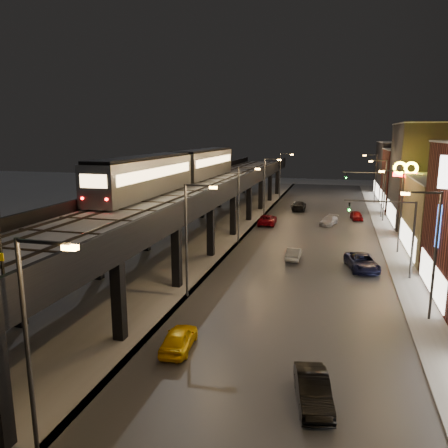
# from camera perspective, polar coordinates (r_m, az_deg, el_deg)

# --- Properties ---
(ground) EXTENTS (220.00, 220.00, 0.00)m
(ground) POSITION_cam_1_polar(r_m,az_deg,el_deg) (24.33, -14.11, -20.11)
(ground) COLOR silver
(road_surface) EXTENTS (17.00, 120.00, 0.06)m
(road_surface) POSITION_cam_1_polar(r_m,az_deg,el_deg) (54.49, 11.25, -1.96)
(road_surface) COLOR #46474D
(road_surface) RESTS_ON ground
(sidewalk_right) EXTENTS (4.00, 120.00, 0.14)m
(sidewalk_right) POSITION_cam_1_polar(r_m,az_deg,el_deg) (54.85, 21.74, -2.45)
(sidewalk_right) COLOR #9FA1A8
(sidewalk_right) RESTS_ON ground
(under_viaduct_pavement) EXTENTS (11.00, 120.00, 0.06)m
(under_viaduct_pavement) POSITION_cam_1_polar(r_m,az_deg,el_deg) (56.85, -2.44, -1.17)
(under_viaduct_pavement) COLOR #9FA1A8
(under_viaduct_pavement) RESTS_ON ground
(elevated_viaduct) EXTENTS (9.00, 100.00, 6.30)m
(elevated_viaduct) POSITION_cam_1_polar(r_m,az_deg,el_deg) (52.89, -3.51, 4.00)
(elevated_viaduct) COLOR black
(elevated_viaduct) RESTS_ON ground
(viaduct_trackbed) EXTENTS (8.40, 100.00, 0.32)m
(viaduct_trackbed) POSITION_cam_1_polar(r_m,az_deg,el_deg) (52.92, -3.49, 4.84)
(viaduct_trackbed) COLOR #B2B7C1
(viaduct_trackbed) RESTS_ON elevated_viaduct
(viaduct_parapet_streetside) EXTENTS (0.30, 100.00, 1.10)m
(viaduct_parapet_streetside) POSITION_cam_1_polar(r_m,az_deg,el_deg) (51.70, 1.13, 5.22)
(viaduct_parapet_streetside) COLOR black
(viaduct_parapet_streetside) RESTS_ON elevated_viaduct
(viaduct_parapet_far) EXTENTS (0.30, 100.00, 1.10)m
(viaduct_parapet_far) POSITION_cam_1_polar(r_m,az_deg,el_deg) (54.40, -7.85, 5.43)
(viaduct_parapet_far) COLOR black
(viaduct_parapet_far) RESTS_ON elevated_viaduct
(building_d) EXTENTS (12.20, 13.20, 14.16)m
(building_d) POSITION_cam_1_polar(r_m,az_deg,el_deg) (67.51, 26.42, 5.72)
(building_d) COLOR #2C2C31
(building_d) RESTS_ON ground
(building_e) EXTENTS (12.20, 12.20, 10.16)m
(building_e) POSITION_cam_1_polar(r_m,az_deg,el_deg) (81.40, 24.39, 5.30)
(building_e) COLOR #511F1A
(building_e) RESTS_ON ground
(building_f) EXTENTS (12.20, 16.20, 11.16)m
(building_f) POSITION_cam_1_polar(r_m,az_deg,el_deg) (95.14, 23.07, 6.49)
(building_f) COLOR black
(building_f) RESTS_ON ground
(streetlight_left_0) EXTENTS (2.57, 0.28, 9.00)m
(streetlight_left_0) POSITION_cam_1_polar(r_m,az_deg,el_deg) (18.48, -23.79, -13.12)
(streetlight_left_0) COLOR #38383A
(streetlight_left_0) RESTS_ON ground
(streetlight_left_1) EXTENTS (2.57, 0.28, 9.00)m
(streetlight_left_1) POSITION_cam_1_polar(r_m,az_deg,el_deg) (33.62, -4.54, -1.14)
(streetlight_left_1) COLOR #38383A
(streetlight_left_1) RESTS_ON ground
(streetlight_right_1) EXTENTS (2.56, 0.28, 9.00)m
(streetlight_right_1) POSITION_cam_1_polar(r_m,az_deg,el_deg) (32.40, 25.48, -2.75)
(streetlight_right_1) COLOR #38383A
(streetlight_right_1) RESTS_ON ground
(streetlight_left_2) EXTENTS (2.57, 0.28, 9.00)m
(streetlight_left_2) POSITION_cam_1_polar(r_m,az_deg,el_deg) (50.67, 2.20, 3.24)
(streetlight_left_2) COLOR #38383A
(streetlight_left_2) RESTS_ON ground
(streetlight_right_2) EXTENTS (2.56, 0.28, 9.00)m
(streetlight_right_2) POSITION_cam_1_polar(r_m,az_deg,el_deg) (49.87, 21.83, 2.27)
(streetlight_right_2) COLOR #38383A
(streetlight_right_2) RESTS_ON ground
(streetlight_left_3) EXTENTS (2.57, 0.28, 9.00)m
(streetlight_left_3) POSITION_cam_1_polar(r_m,az_deg,el_deg) (68.21, 5.53, 5.37)
(streetlight_left_3) COLOR #38383A
(streetlight_left_3) RESTS_ON ground
(streetlight_right_3) EXTENTS (2.56, 0.28, 9.00)m
(streetlight_right_3) POSITION_cam_1_polar(r_m,az_deg,el_deg) (67.61, 20.07, 4.67)
(streetlight_right_3) COLOR #38383A
(streetlight_right_3) RESTS_ON ground
(streetlight_left_4) EXTENTS (2.57, 0.28, 9.00)m
(streetlight_left_4) POSITION_cam_1_polar(r_m,az_deg,el_deg) (85.94, 7.50, 6.63)
(streetlight_left_4) COLOR #38383A
(streetlight_left_4) RESTS_ON ground
(streetlight_right_4) EXTENTS (2.56, 0.28, 9.00)m
(streetlight_right_4) POSITION_cam_1_polar(r_m,az_deg,el_deg) (85.47, 19.04, 6.06)
(streetlight_right_4) COLOR #38383A
(streetlight_right_4) RESTS_ON ground
(traffic_light_rig_a) EXTENTS (6.10, 0.34, 7.00)m
(traffic_light_rig_a) POSITION_cam_1_polar(r_m,az_deg,el_deg) (41.09, 21.96, -0.65)
(traffic_light_rig_a) COLOR #38383A
(traffic_light_rig_a) RESTS_ON ground
(traffic_light_rig_b) EXTENTS (6.10, 0.34, 7.00)m
(traffic_light_rig_b) POSITION_cam_1_polar(r_m,az_deg,el_deg) (70.59, 19.10, 4.40)
(traffic_light_rig_b) COLOR #38383A
(traffic_light_rig_b) RESTS_ON ground
(subway_train) EXTENTS (3.25, 39.66, 3.89)m
(subway_train) POSITION_cam_1_polar(r_m,az_deg,el_deg) (54.32, -5.75, 7.28)
(subway_train) COLOR gray
(subway_train) RESTS_ON viaduct_trackbed
(car_taxi) EXTENTS (1.98, 4.16, 1.37)m
(car_taxi) POSITION_cam_1_polar(r_m,az_deg,el_deg) (27.00, -5.92, -14.75)
(car_taxi) COLOR #F4BA00
(car_taxi) RESTS_ON ground
(car_near_white) EXTENTS (1.34, 3.78, 1.24)m
(car_near_white) POSITION_cam_1_polar(r_m,az_deg,el_deg) (45.28, 9.08, -3.90)
(car_near_white) COLOR #A1A3A6
(car_near_white) RESTS_ON ground
(car_mid_silver) EXTENTS (2.63, 5.23, 1.42)m
(car_mid_silver) POSITION_cam_1_polar(r_m,az_deg,el_deg) (62.11, 5.67, 0.52)
(car_mid_silver) COLOR maroon
(car_mid_silver) RESTS_ON ground
(car_mid_dark) EXTENTS (2.24, 5.28, 1.52)m
(car_mid_dark) POSITION_cam_1_polar(r_m,az_deg,el_deg) (74.54, 9.78, 2.32)
(car_mid_dark) COLOR black
(car_mid_dark) RESTS_ON ground
(car_far_white) EXTENTS (1.98, 3.77, 1.22)m
(car_far_white) POSITION_cam_1_polar(r_m,az_deg,el_deg) (76.97, 9.47, 2.51)
(car_far_white) COLOR white
(car_far_white) RESTS_ON ground
(car_onc_silver) EXTENTS (2.28, 4.48, 1.41)m
(car_onc_silver) POSITION_cam_1_polar(r_m,az_deg,el_deg) (22.59, 11.54, -20.59)
(car_onc_silver) COLOR black
(car_onc_silver) RESTS_ON ground
(car_onc_dark) EXTENTS (3.54, 5.77, 1.49)m
(car_onc_dark) POSITION_cam_1_polar(r_m,az_deg,el_deg) (43.38, 17.59, -4.84)
(car_onc_dark) COLOR #15183D
(car_onc_dark) RESTS_ON ground
(car_onc_white) EXTENTS (2.88, 4.57, 1.23)m
(car_onc_white) POSITION_cam_1_polar(r_m,az_deg,el_deg) (63.35, 13.53, 0.39)
(car_onc_white) COLOR silver
(car_onc_white) RESTS_ON ground
(car_onc_red) EXTENTS (2.00, 3.97, 1.30)m
(car_onc_red) POSITION_cam_1_polar(r_m,az_deg,el_deg) (68.14, 16.93, 1.01)
(car_onc_red) COLOR maroon
(car_onc_red) RESTS_ON ground
(sign_mcdonalds) EXTENTS (2.82, 0.75, 9.49)m
(sign_mcdonalds) POSITION_cam_1_polar(r_m,az_deg,el_deg) (56.07, 22.55, 5.65)
(sign_mcdonalds) COLOR #38383A
(sign_mcdonalds) RESTS_ON ground
(sign_carwash) EXTENTS (1.45, 0.35, 7.51)m
(sign_carwash) POSITION_cam_1_polar(r_m,az_deg,el_deg) (36.77, 27.04, -1.28)
(sign_carwash) COLOR #38383A
(sign_carwash) RESTS_ON ground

